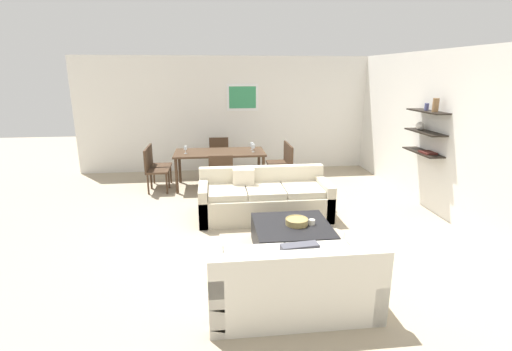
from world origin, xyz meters
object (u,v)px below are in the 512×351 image
Objects in this scene: candle_jar at (312,222)px; dining_chair_head at (219,154)px; loveseat_white at (292,282)px; decorative_bowl at (297,221)px; wine_glass_right_near at (253,146)px; dining_chair_left_far at (156,163)px; dining_chair_right_near at (285,164)px; coffee_table at (292,238)px; wine_glass_left_near at (185,148)px; sofa_beige at (264,200)px; dining_chair_foot at (221,174)px; dining_table at (220,155)px; wine_glass_right_far at (252,145)px; dining_chair_right_far at (281,159)px; dining_chair_left_near at (153,167)px.

candle_jar is 0.10× the size of dining_chair_head.
loveseat_white reaches higher than decorative_bowl.
dining_chair_left_far is at bearing 171.38° from wine_glass_right_near.
wine_glass_right_near is at bearing 172.19° from dining_chair_right_near.
coffee_table is 6.50× the size of wine_glass_left_near.
decorative_bowl is 0.20m from candle_jar.
wine_glass_left_near reaches higher than coffee_table.
sofa_beige is 1.17m from dining_chair_foot.
dining_table is 0.72m from wine_glass_right_far.
dining_chair_foot reaches higher than loveseat_white.
coffee_table is 6.13× the size of wine_glass_right_near.
loveseat_white is 10.79× the size of wine_glass_left_near.
dining_chair_right_far is at bearing 8.62° from wine_glass_left_near.
coffee_table is at bearing -61.88° from wine_glass_left_near.
sofa_beige is 25.44× the size of candle_jar.
dining_chair_left_far is at bearing 135.74° from sofa_beige.
dining_chair_right_far is 5.36× the size of wine_glass_right_near.
dining_chair_left_near is at bearing 180.00° from dining_chair_right_near.
wine_glass_left_near reaches higher than loveseat_white.
dining_table is 1.36m from dining_chair_left_far.
wine_glass_left_near is 1.37m from wine_glass_right_near.
dining_chair_foot is (0.00, -0.84, -0.17)m from dining_table.
wine_glass_left_near is (-1.83, 2.98, 0.45)m from candle_jar.
candle_jar is 3.05m from wine_glass_right_near.
dining_chair_left_near is at bearing -171.38° from wine_glass_right_far.
dining_chair_foot is (-1.15, 2.24, 0.09)m from candle_jar.
candle_jar is 3.52m from wine_glass_left_near.
dining_chair_foot is 5.68× the size of wine_glass_left_near.
dining_chair_left_far is (-1.96, 4.48, 0.21)m from loveseat_white.
dining_table is at bearing 171.00° from wine_glass_right_near.
dining_chair_foot is 1.07m from wine_glass_right_near.
loveseat_white is 1.31m from candle_jar.
dining_chair_right_near is at bearing -8.43° from dining_table.
candle_jar is 0.10× the size of dining_chair_left_far.
wine_glass_right_near is at bearing -54.33° from dining_chair_head.
sofa_beige reaches higher than decorative_bowl.
dining_chair_right_far is (0.70, 4.48, 0.21)m from loveseat_white.
loveseat_white is 0.90× the size of dining_table.
dining_chair_left_near is (-1.33, -0.20, -0.17)m from dining_table.
dining_chair_left_near is 1.48m from dining_chair_foot.
loveseat_white is at bearing -72.53° from wine_glass_left_near.
dining_table is 12.05× the size of wine_glass_right_far.
sofa_beige is 2.43× the size of dining_chair_head.
dining_table is 0.86m from dining_chair_head.
dining_chair_right_far is (0.64, 1.97, 0.21)m from sofa_beige.
loveseat_white is 4.90m from dining_chair_left_far.
wine_glass_left_near reaches higher than candle_jar.
loveseat_white is (-0.06, -2.52, 0.00)m from sofa_beige.
candle_jar is at bearing -6.39° from coffee_table.
dining_chair_foot is at bearing -25.95° from dining_chair_left_near.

